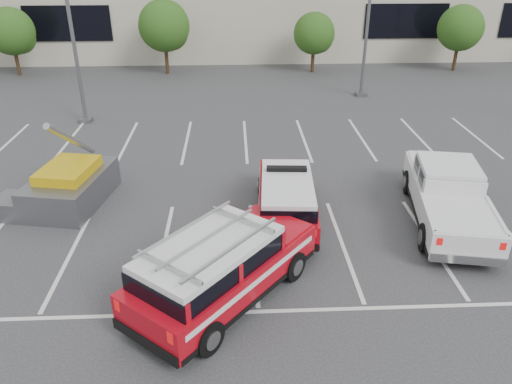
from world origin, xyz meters
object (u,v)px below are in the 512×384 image
light_pole_mid (370,3)px  utility_rig (67,187)px  light_pole_left (69,14)px  fire_chief_suv (286,200)px  tree_left (13,33)px  tree_mid_right (315,35)px  tree_right (461,30)px  white_pickup (447,200)px  tree_mid_left (166,28)px  ladder_suv (221,272)px

light_pole_mid → utility_rig: light_pole_mid is taller
light_pole_left → fire_chief_suv: 14.47m
tree_left → tree_mid_right: 20.00m
tree_right → light_pole_left: size_ratio=0.43×
tree_left → fire_chief_suv: size_ratio=0.89×
white_pickup → utility_rig: (-12.68, 1.76, -0.09)m
tree_mid_left → white_pickup: (11.25, -20.62, -2.32)m
tree_mid_left → ladder_suv: bearing=-80.7°
white_pickup → ladder_suv: (-7.24, -3.73, 0.12)m
tree_left → light_pole_left: 12.43m
tree_mid_left → tree_left: bearing=-180.0°
tree_right → fire_chief_suv: size_ratio=0.89×
light_pole_mid → white_pickup: 15.26m
light_pole_left → fire_chief_suv: light_pole_left is taller
light_pole_left → ladder_suv: (7.10, -14.30, -4.35)m
tree_right → light_pole_left: (-23.09, -10.05, 2.41)m
white_pickup → utility_rig: utility_rig is taller
tree_mid_right → tree_right: tree_right is taller
tree_right → tree_mid_left: bearing=180.0°
tree_mid_left → light_pole_left: (-3.09, -10.05, 2.14)m
fire_chief_suv → utility_rig: bearing=172.8°
utility_rig → fire_chief_suv: bearing=-0.6°
tree_mid_right → fire_chief_suv: tree_mid_right is taller
tree_mid_left → tree_mid_right: size_ratio=1.21×
tree_mid_left → fire_chief_suv: 21.33m
tree_left → light_pole_left: size_ratio=0.43×
white_pickup → light_pole_left: bearing=154.3°
light_pole_left → white_pickup: (14.34, -10.57, -4.46)m
tree_right → fire_chief_suv: tree_right is taller
light_pole_left → ladder_suv: light_pole_left is taller
tree_mid_right → ladder_suv: size_ratio=0.74×
utility_rig → tree_left: bearing=124.9°
tree_mid_right → tree_right: (10.00, 0.00, 0.27)m
light_pole_mid → white_pickup: size_ratio=1.65×
tree_mid_right → tree_right: bearing=0.0°
light_pole_left → white_pickup: size_ratio=1.65×
tree_right → ladder_suv: bearing=-123.3°
light_pole_left → light_pole_mid: 15.52m
tree_mid_left → tree_mid_right: (10.00, -0.00, -0.54)m
light_pole_left → utility_rig: light_pole_left is taller
tree_mid_left → ladder_suv: 24.78m
white_pickup → tree_right: bearing=77.7°
fire_chief_suv → white_pickup: 5.21m
tree_left → white_pickup: tree_left is taller
tree_left → fire_chief_suv: 25.98m
tree_mid_right → utility_rig: size_ratio=1.02×
tree_left → ladder_suv: tree_left is taller
utility_rig → tree_mid_left: bearing=96.2°
light_pole_mid → fire_chief_suv: 16.08m
tree_left → tree_right: bearing=0.0°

